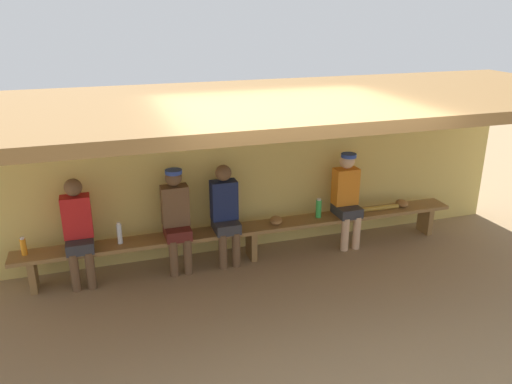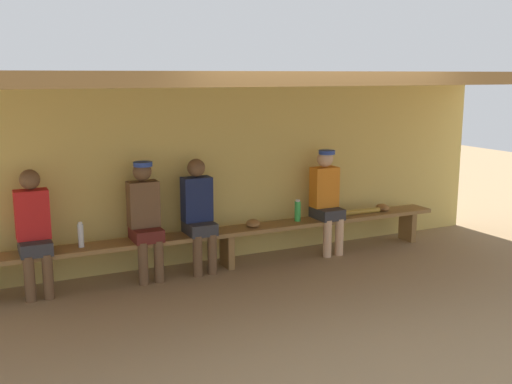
{
  "view_description": "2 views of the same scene",
  "coord_description": "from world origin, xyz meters",
  "px_view_note": "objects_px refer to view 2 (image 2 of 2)",
  "views": [
    {
      "loc": [
        -1.86,
        -4.45,
        3.24
      ],
      "look_at": [
        -0.01,
        1.3,
        1.04
      ],
      "focal_mm": 35.96,
      "sensor_mm": 36.0,
      "label": 1
    },
    {
      "loc": [
        -2.73,
        -4.92,
        2.3
      ],
      "look_at": [
        0.23,
        1.22,
        0.96
      ],
      "focal_mm": 42.33,
      "sensor_mm": 36.0,
      "label": 2
    }
  ],
  "objects_px": {
    "water_bottle_orange": "(81,235)",
    "player_in_red": "(145,215)",
    "player_with_sunglasses": "(199,211)",
    "player_near_post": "(327,196)",
    "player_middle": "(34,228)",
    "baseball_bat": "(352,213)",
    "baseball_glove_tan": "(383,207)",
    "bench": "(227,236)",
    "baseball_glove_worn": "(253,223)",
    "water_bottle_green": "(298,211)"
  },
  "relations": [
    {
      "from": "player_middle",
      "to": "player_with_sunglasses",
      "type": "distance_m",
      "value": 1.82
    },
    {
      "from": "water_bottle_orange",
      "to": "player_in_red",
      "type": "bearing_deg",
      "value": -0.35
    },
    {
      "from": "player_in_red",
      "to": "baseball_bat",
      "type": "height_order",
      "value": "player_in_red"
    },
    {
      "from": "player_middle",
      "to": "baseball_bat",
      "type": "xyz_separation_m",
      "value": [
        3.98,
        -0.0,
        -0.24
      ]
    },
    {
      "from": "player_near_post",
      "to": "baseball_glove_tan",
      "type": "xyz_separation_m",
      "value": [
        0.93,
        0.03,
        -0.24
      ]
    },
    {
      "from": "player_in_red",
      "to": "water_bottle_orange",
      "type": "xyz_separation_m",
      "value": [
        -0.71,
        0.0,
        -0.15
      ]
    },
    {
      "from": "player_middle",
      "to": "baseball_glove_worn",
      "type": "bearing_deg",
      "value": -0.13
    },
    {
      "from": "player_in_red",
      "to": "player_with_sunglasses",
      "type": "bearing_deg",
      "value": -0.04
    },
    {
      "from": "baseball_glove_tan",
      "to": "player_with_sunglasses",
      "type": "bearing_deg",
      "value": 101.8
    },
    {
      "from": "player_middle",
      "to": "baseball_bat",
      "type": "bearing_deg",
      "value": -0.04
    },
    {
      "from": "water_bottle_green",
      "to": "baseball_bat",
      "type": "xyz_separation_m",
      "value": [
        0.82,
        -0.02,
        -0.1
      ]
    },
    {
      "from": "player_near_post",
      "to": "player_in_red",
      "type": "bearing_deg",
      "value": 180.0
    },
    {
      "from": "baseball_bat",
      "to": "player_near_post",
      "type": "bearing_deg",
      "value": -178.79
    },
    {
      "from": "bench",
      "to": "water_bottle_orange",
      "type": "distance_m",
      "value": 1.72
    },
    {
      "from": "player_middle",
      "to": "player_near_post",
      "type": "xyz_separation_m",
      "value": [
        3.58,
        0.0,
        0.02
      ]
    },
    {
      "from": "baseball_glove_worn",
      "to": "bench",
      "type": "bearing_deg",
      "value": -69.33
    },
    {
      "from": "player_middle",
      "to": "water_bottle_orange",
      "type": "relative_size",
      "value": 4.78
    },
    {
      "from": "baseball_bat",
      "to": "player_with_sunglasses",
      "type": "bearing_deg",
      "value": -178.37
    },
    {
      "from": "player_with_sunglasses",
      "to": "baseball_glove_tan",
      "type": "xyz_separation_m",
      "value": [
        2.69,
        0.03,
        -0.22
      ]
    },
    {
      "from": "water_bottle_orange",
      "to": "baseball_bat",
      "type": "bearing_deg",
      "value": -0.13
    },
    {
      "from": "baseball_glove_worn",
      "to": "player_in_red",
      "type": "bearing_deg",
      "value": -69.16
    },
    {
      "from": "water_bottle_orange",
      "to": "baseball_glove_tan",
      "type": "distance_m",
      "value": 4.04
    },
    {
      "from": "baseball_glove_worn",
      "to": "baseball_glove_tan",
      "type": "relative_size",
      "value": 1.0
    },
    {
      "from": "bench",
      "to": "player_near_post",
      "type": "height_order",
      "value": "player_near_post"
    },
    {
      "from": "water_bottle_orange",
      "to": "baseball_glove_tan",
      "type": "relative_size",
      "value": 1.16
    },
    {
      "from": "player_near_post",
      "to": "water_bottle_orange",
      "type": "bearing_deg",
      "value": 179.92
    },
    {
      "from": "baseball_glove_worn",
      "to": "player_middle",
      "type": "bearing_deg",
      "value": -69.03
    },
    {
      "from": "bench",
      "to": "baseball_bat",
      "type": "height_order",
      "value": "baseball_bat"
    },
    {
      "from": "player_in_red",
      "to": "water_bottle_green",
      "type": "xyz_separation_m",
      "value": [
        1.98,
        0.02,
        -0.15
      ]
    },
    {
      "from": "player_middle",
      "to": "baseball_glove_tan",
      "type": "xyz_separation_m",
      "value": [
        4.51,
        0.03,
        -0.22
      ]
    },
    {
      "from": "water_bottle_orange",
      "to": "baseball_glove_tan",
      "type": "height_order",
      "value": "water_bottle_orange"
    },
    {
      "from": "player_near_post",
      "to": "baseball_glove_worn",
      "type": "distance_m",
      "value": 1.08
    },
    {
      "from": "player_near_post",
      "to": "player_middle",
      "type": "bearing_deg",
      "value": -179.99
    },
    {
      "from": "bench",
      "to": "player_middle",
      "type": "distance_m",
      "value": 2.2
    },
    {
      "from": "baseball_glove_tan",
      "to": "water_bottle_green",
      "type": "bearing_deg",
      "value": 101.66
    },
    {
      "from": "player_near_post",
      "to": "baseball_bat",
      "type": "bearing_deg",
      "value": -0.5
    },
    {
      "from": "water_bottle_green",
      "to": "player_near_post",
      "type": "bearing_deg",
      "value": -2.67
    },
    {
      "from": "player_middle",
      "to": "player_near_post",
      "type": "height_order",
      "value": "player_near_post"
    },
    {
      "from": "player_in_red",
      "to": "water_bottle_green",
      "type": "bearing_deg",
      "value": 0.56
    },
    {
      "from": "water_bottle_orange",
      "to": "bench",
      "type": "bearing_deg",
      "value": -0.27
    },
    {
      "from": "bench",
      "to": "player_middle",
      "type": "height_order",
      "value": "player_middle"
    },
    {
      "from": "player_with_sunglasses",
      "to": "baseball_glove_tan",
      "type": "height_order",
      "value": "player_with_sunglasses"
    },
    {
      "from": "player_middle",
      "to": "baseball_bat",
      "type": "height_order",
      "value": "player_middle"
    },
    {
      "from": "player_with_sunglasses",
      "to": "bench",
      "type": "bearing_deg",
      "value": -0.5
    },
    {
      "from": "player_middle",
      "to": "player_with_sunglasses",
      "type": "xyz_separation_m",
      "value": [
        1.82,
        0.0,
        0.0
      ]
    },
    {
      "from": "baseball_glove_tan",
      "to": "bench",
      "type": "bearing_deg",
      "value": 101.98
    },
    {
      "from": "bench",
      "to": "player_in_red",
      "type": "bearing_deg",
      "value": 179.79
    },
    {
      "from": "player_middle",
      "to": "player_with_sunglasses",
      "type": "bearing_deg",
      "value": 0.0
    },
    {
      "from": "player_in_red",
      "to": "water_bottle_green",
      "type": "distance_m",
      "value": 1.99
    },
    {
      "from": "player_with_sunglasses",
      "to": "water_bottle_orange",
      "type": "xyz_separation_m",
      "value": [
        -1.35,
        0.0,
        -0.14
      ]
    }
  ]
}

